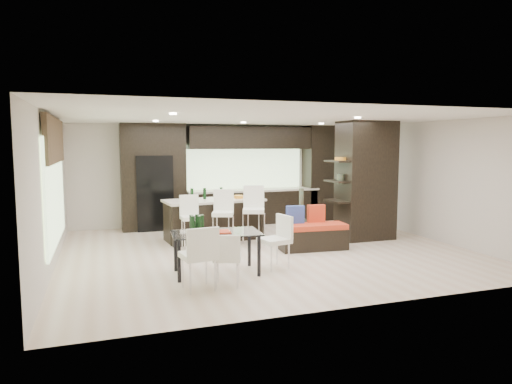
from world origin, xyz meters
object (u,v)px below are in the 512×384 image
object	(u,v)px
stool_mid	(223,224)
dining_table	(216,253)
bench	(313,237)
chair_end	(274,244)
chair_near	(227,261)
chair_far	(198,260)
stool_right	(254,221)
stool_left	(191,227)
kitchen_island	(214,219)
floor_vase	(301,217)

from	to	relation	value
stool_mid	dining_table	xyz separation A→B (m)	(-0.62, -1.94, -0.14)
stool_mid	bench	size ratio (longest dim) A/B	0.70
chair_end	dining_table	bearing A→B (deg)	77.41
stool_mid	dining_table	distance (m)	2.04
stool_mid	chair_near	bearing A→B (deg)	-83.60
chair_near	chair_far	world-z (taller)	chair_far
stool_right	chair_end	bearing A→B (deg)	-77.95
chair_near	chair_far	bearing A→B (deg)	-156.20
stool_left	chair_end	world-z (taller)	stool_left
kitchen_island	bench	world-z (taller)	kitchen_island
chair_end	chair_near	bearing A→B (deg)	111.20
bench	chair_far	distance (m)	3.33
stool_right	bench	distance (m)	1.34
stool_right	bench	size ratio (longest dim) A/B	0.74
chair_near	chair_end	xyz separation A→B (m)	(1.05, 0.70, 0.05)
bench	floor_vase	size ratio (longest dim) A/B	1.13
dining_table	chair_near	bearing A→B (deg)	-85.94
floor_vase	stool_right	bearing A→B (deg)	158.31
floor_vase	chair_far	bearing A→B (deg)	-139.98
floor_vase	dining_table	distance (m)	2.76
stool_right	bench	world-z (taller)	stool_right
dining_table	bench	bearing A→B (deg)	29.08
stool_mid	chair_end	bearing A→B (deg)	-58.02
kitchen_island	chair_near	distance (m)	3.49
kitchen_island	bench	bearing A→B (deg)	-50.33
stool_mid	bench	bearing A→B (deg)	-6.95
bench	chair_end	size ratio (longest dim) A/B	1.62
stool_right	chair_near	xyz separation A→B (m)	(-1.31, -2.63, -0.13)
kitchen_island	bench	xyz separation A→B (m)	(1.70, -1.65, -0.20)
bench	dining_table	bearing A→B (deg)	-150.50
stool_mid	chair_end	xyz separation A→B (m)	(0.42, -1.94, -0.06)
kitchen_island	floor_vase	bearing A→B (deg)	-42.13
bench	floor_vase	bearing A→B (deg)	102.19
chair_end	floor_vase	bearing A→B (deg)	-50.75
bench	chair_far	size ratio (longest dim) A/B	1.54
kitchen_island	stool_mid	xyz separation A→B (m)	(0.00, -0.80, 0.03)
stool_left	chair_end	size ratio (longest dim) A/B	1.05
chair_near	stool_left	bearing A→B (deg)	110.55
bench	chair_end	world-z (taller)	chair_end
bench	chair_far	bearing A→B (deg)	-142.32
stool_left	stool_right	bearing A→B (deg)	-1.69
stool_right	stool_left	bearing A→B (deg)	-161.41
stool_right	bench	xyz separation A→B (m)	(1.02, -0.84, -0.25)
stool_mid	chair_far	xyz separation A→B (m)	(-1.08, -2.68, -0.04)
stool_left	floor_vase	world-z (taller)	floor_vase
kitchen_island	chair_end	xyz separation A→B (m)	(0.42, -2.74, -0.03)
stool_mid	floor_vase	world-z (taller)	floor_vase
chair_near	chair_end	bearing A→B (deg)	53.06
kitchen_island	chair_end	size ratio (longest dim) A/B	2.59
chair_near	stool_right	bearing A→B (deg)	82.81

